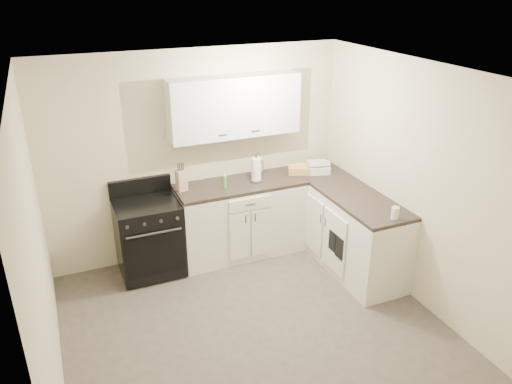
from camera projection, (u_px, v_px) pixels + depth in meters
name	position (u px, v px, depth m)	size (l,w,h in m)	color
floor	(257.00, 331.00, 4.92)	(3.60, 3.60, 0.00)	#473F38
ceiling	(257.00, 76.00, 3.91)	(3.60, 3.60, 0.00)	white
wall_back	(197.00, 156.00, 5.93)	(3.60, 3.60, 0.00)	beige
wall_right	(420.00, 187.00, 5.07)	(3.60, 3.60, 0.00)	beige
wall_left	(39.00, 261.00, 3.77)	(3.60, 3.60, 0.00)	beige
wall_front	(379.00, 347.00, 2.90)	(3.60, 3.60, 0.00)	beige
base_cabinets_back	(241.00, 220.00, 6.16)	(1.55, 0.60, 0.90)	silver
base_cabinets_right	(344.00, 226.00, 6.00)	(0.60, 1.90, 0.90)	silver
countertop_back	(240.00, 185.00, 5.97)	(1.55, 0.60, 0.04)	black
countertop_right	(346.00, 191.00, 5.81)	(0.60, 1.90, 0.04)	black
upper_cabinets	(234.00, 106.00, 5.72)	(1.55, 0.30, 0.70)	silver
stove	(149.00, 238.00, 5.72)	(0.71, 0.61, 0.86)	black
knife_block	(182.00, 180.00, 5.72)	(0.11, 0.10, 0.24)	tan
paper_towel	(256.00, 170.00, 5.97)	(0.12, 0.12, 0.29)	white
soap_bottle	(224.00, 182.00, 5.78)	(0.05, 0.05, 0.16)	green
picture_frame	(259.00, 166.00, 6.28)	(0.11, 0.01, 0.14)	black
wicker_basket	(299.00, 170.00, 6.24)	(0.27, 0.18, 0.09)	tan
countertop_grill	(318.00, 169.00, 6.27)	(0.26, 0.24, 0.10)	white
glass_jar	(395.00, 213.00, 5.07)	(0.08, 0.08, 0.13)	silver
oven_mitt_near	(340.00, 248.00, 5.52)	(0.02, 0.15, 0.25)	black
oven_mitt_far	(333.00, 241.00, 5.64)	(0.02, 0.14, 0.24)	black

